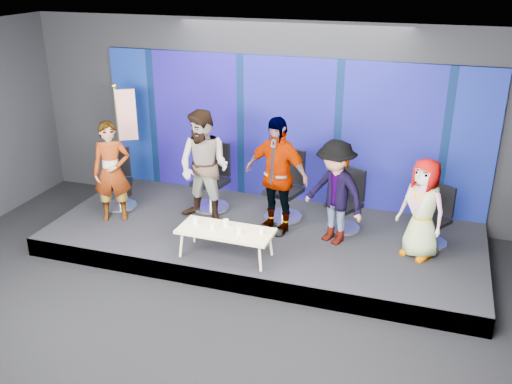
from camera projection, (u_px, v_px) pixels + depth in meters
The scene contains 21 objects.
ground at pixel (205, 333), 7.32m from camera, with size 10.00×10.00×0.00m, color black.
room_walls at pixel (197, 153), 6.39m from camera, with size 10.02×8.02×3.51m.
riser at pixel (263, 238), 9.46m from camera, with size 7.00×3.00×0.30m, color black.
backdrop at pixel (288, 130), 10.18m from camera, with size 7.00×0.08×2.60m, color navy.
chair_a at pixel (119, 189), 10.15m from camera, with size 0.80×0.80×1.06m.
panelist_a at pixel (112, 172), 9.49m from camera, with size 0.63×0.41×1.71m, color black.
chair_b at pixel (212, 188), 10.09m from camera, with size 0.77×0.77×1.18m.
panelist_b at pixel (204, 167), 9.41m from camera, with size 0.93×0.72×1.91m, color black.
chair_c at pixel (285, 197), 9.70m from camera, with size 0.82×0.82×1.19m.
panelist_c at pixel (276, 175), 9.04m from camera, with size 1.13×0.47×1.92m, color black.
chair_d at pixel (346, 210), 9.31m from camera, with size 0.79×0.79×1.03m.
panelist_d at pixel (335, 192), 8.72m from camera, with size 1.08×0.62×1.67m, color black.
chair_e at pixel (434, 226), 8.84m from camera, with size 0.73×0.73×0.95m.
panelist_e at pixel (423, 209), 8.31m from camera, with size 0.75×0.49×1.53m, color black.
coffee_table at pixel (226, 232), 8.44m from camera, with size 1.43×0.63×0.44m.
mug_a at pixel (196, 221), 8.58m from camera, with size 0.08×0.08×0.10m, color silver.
mug_b at pixel (213, 227), 8.42m from camera, with size 0.07×0.07×0.09m, color silver.
mug_c at pixel (226, 223), 8.52m from camera, with size 0.09×0.09×0.10m, color silver.
mug_d at pixel (239, 231), 8.28m from camera, with size 0.08×0.08×0.10m, color silver.
mug_e at pixel (262, 231), 8.29m from camera, with size 0.07×0.07×0.09m, color silver.
flag_stand at pixel (125, 138), 10.37m from camera, with size 0.46×0.33×2.12m.
Camera 1 is at (2.53, -5.56, 4.48)m, focal length 40.00 mm.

